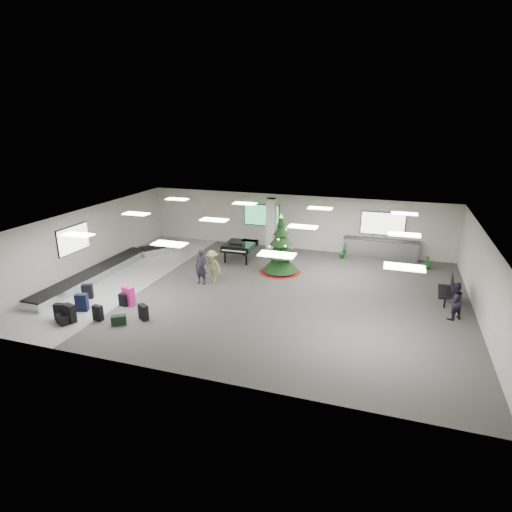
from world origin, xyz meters
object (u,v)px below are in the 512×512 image
(christmas_tree, at_px, (281,253))
(traveler_b, at_px, (212,266))
(potted_plant_left, at_px, (343,252))
(potted_plant_right, at_px, (427,262))
(pink_suitcase, at_px, (128,296))
(baggage_carousel, at_px, (109,269))
(traveler_a, at_px, (201,267))
(service_counter, at_px, (380,249))
(traveler_bench, at_px, (454,301))
(grand_piano, at_px, (239,246))
(bench, at_px, (448,289))

(christmas_tree, xyz_separation_m, traveler_b, (-2.69, -2.32, -0.25))
(potted_plant_left, height_order, potted_plant_right, potted_plant_left)
(pink_suitcase, xyz_separation_m, christmas_tree, (4.97, 5.81, 0.64))
(baggage_carousel, height_order, traveler_b, traveler_b)
(pink_suitcase, relative_size, traveler_a, 0.49)
(service_counter, distance_m, traveler_a, 10.20)
(traveler_bench, bearing_deg, grand_piano, -60.60)
(bench, relative_size, potted_plant_right, 2.35)
(potted_plant_right, bearing_deg, service_counter, 155.87)
(traveler_b, bearing_deg, traveler_bench, 13.34)
(potted_plant_right, bearing_deg, pink_suitcase, -144.28)
(grand_piano, distance_m, potted_plant_right, 9.84)
(traveler_bench, relative_size, potted_plant_left, 2.09)
(service_counter, height_order, traveler_b, traveler_b)
(christmas_tree, relative_size, traveler_a, 1.82)
(bench, height_order, traveler_b, traveler_b)
(grand_piano, relative_size, traveler_bench, 1.34)
(service_counter, relative_size, traveler_a, 2.44)
(traveler_b, bearing_deg, grand_piano, 106.02)
(pink_suitcase, bearing_deg, christmas_tree, 64.99)
(service_counter, relative_size, pink_suitcase, 4.99)
(christmas_tree, xyz_separation_m, potted_plant_right, (7.06, 2.85, -0.68))
(baggage_carousel, relative_size, potted_plant_right, 13.72)
(baggage_carousel, relative_size, grand_piano, 4.80)
(grand_piano, distance_m, traveler_bench, 11.13)
(bench, bearing_deg, traveler_b, -171.23)
(traveler_a, height_order, traveler_b, traveler_a)
(service_counter, distance_m, potted_plant_left, 2.09)
(service_counter, xyz_separation_m, bench, (3.02, -5.28, 0.04))
(grand_piano, xyz_separation_m, potted_plant_right, (9.68, 1.72, -0.45))
(baggage_carousel, xyz_separation_m, pink_suitcase, (3.21, -3.00, 0.18))
(service_counter, distance_m, grand_piano, 7.80)
(pink_suitcase, xyz_separation_m, traveler_b, (2.28, 3.49, 0.39))
(pink_suitcase, relative_size, bench, 0.49)
(christmas_tree, xyz_separation_m, grand_piano, (-2.62, 1.13, -0.22))
(traveler_bench, xyz_separation_m, potted_plant_right, (-0.65, 5.88, -0.40))
(baggage_carousel, bearing_deg, pink_suitcase, -43.02)
(baggage_carousel, bearing_deg, christmas_tree, 18.95)
(potted_plant_right, bearing_deg, traveler_b, -152.09)
(grand_piano, bearing_deg, traveler_b, -92.68)
(traveler_bench, height_order, potted_plant_left, traveler_bench)
(traveler_a, bearing_deg, christmas_tree, 45.94)
(potted_plant_right, bearing_deg, baggage_carousel, -159.64)
(potted_plant_left, bearing_deg, bench, -42.59)
(baggage_carousel, xyz_separation_m, potted_plant_left, (10.88, 6.02, 0.15))
(baggage_carousel, height_order, traveler_bench, traveler_bench)
(pink_suitcase, xyz_separation_m, grand_piano, (2.35, 6.93, 0.41))
(baggage_carousel, distance_m, service_counter, 14.50)
(christmas_tree, height_order, traveler_a, christmas_tree)
(traveler_b, bearing_deg, service_counter, 57.60)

